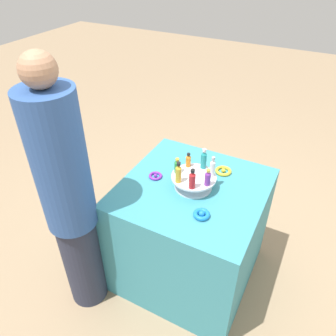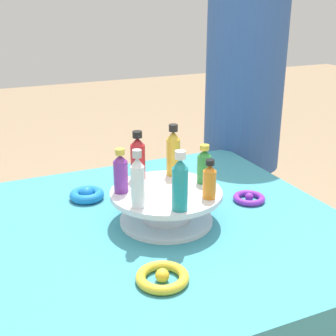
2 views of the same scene
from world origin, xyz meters
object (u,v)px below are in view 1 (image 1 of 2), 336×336
bottle_clear (213,167)px  ribbon_bow_purple (155,176)px  bottle_gold (178,173)px  person_figure (69,202)px  bottle_green (177,166)px  bottle_orange (188,160)px  bottle_teal (204,159)px  bottle_red (192,179)px  ribbon_bow_blue (202,214)px  bottle_purple (208,178)px  display_stand (194,181)px  ribbon_bow_gold (223,171)px

bottle_clear → ribbon_bow_purple: bearing=12.0°
bottle_gold → person_figure: bearing=40.5°
bottle_green → bottle_gold: 0.09m
bottle_orange → bottle_teal: bearing=-162.3°
bottle_teal → ribbon_bow_purple: (0.26, 0.12, -0.13)m
bottle_red → bottle_clear: bearing=-110.9°
ribbon_bow_blue → bottle_purple: bearing=-76.1°
display_stand → bottle_red: bearing=107.7°
display_stand → bottle_red: 0.14m
bottle_green → bottle_teal: bearing=-136.6°
bottle_red → ribbon_bow_gold: size_ratio=1.19×
bottle_red → bottle_purple: 0.09m
bottle_teal → bottle_gold: bearing=69.1°
bottle_purple → person_figure: bearing=35.7°
bottle_purple → ribbon_bow_blue: bottle_purple is taller
ribbon_bow_gold → ribbon_bow_blue: bearing=94.2°
bottle_teal → bottle_orange: size_ratio=1.45×
bottle_purple → bottle_gold: 0.16m
bottle_orange → bottle_red: bearing=120.5°
ribbon_bow_gold → ribbon_bow_purple: ribbon_bow_gold is taller
ribbon_bow_blue → person_figure: 0.71m
ribbon_bow_gold → bottle_orange: bearing=39.3°
bottle_red → ribbon_bow_purple: 0.31m
ribbon_bow_blue → bottle_teal: bearing=-68.0°
person_figure → bottle_orange: bearing=8.4°
bottle_gold → ribbon_bow_purple: 0.24m
bottle_orange → ribbon_bow_gold: bottle_orange is taller
bottle_red → bottle_clear: bottle_clear is taller
bottle_clear → ribbon_bow_purple: (0.33, 0.07, -0.13)m
bottle_orange → person_figure: size_ratio=0.06×
bottle_green → person_figure: 0.63m
bottle_gold → ribbon_bow_blue: size_ratio=1.45×
bottle_clear → ribbon_bow_blue: bearing=100.8°
bottle_clear → display_stand: bearing=30.5°
ribbon_bow_gold → ribbon_bow_purple: size_ratio=1.22×
bottle_clear → bottle_gold: size_ratio=0.98×
display_stand → ribbon_bow_gold: display_stand is taller
display_stand → bottle_green: 0.13m
display_stand → bottle_green: (0.10, 0.01, 0.08)m
bottle_orange → bottle_green: bearing=69.1°
bottle_teal → ribbon_bow_blue: 0.35m
ribbon_bow_purple → bottle_gold: bearing=160.0°
bottle_teal → bottle_orange: bottle_teal is taller
bottle_red → ribbon_bow_blue: bearing=135.6°
display_stand → bottle_teal: (-0.01, -0.10, 0.10)m
bottle_teal → bottle_green: bearing=43.4°
bottle_gold → ribbon_bow_blue: 0.26m
bottle_green → bottle_purple: bearing=172.0°
display_stand → bottle_gold: size_ratio=2.00×
display_stand → ribbon_bow_gold: size_ratio=2.57×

